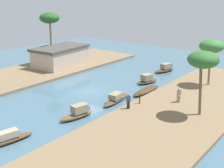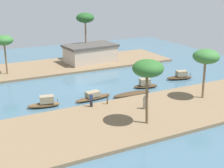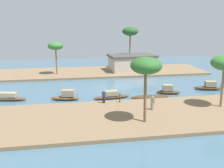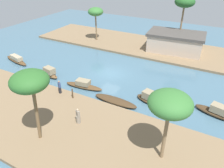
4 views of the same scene
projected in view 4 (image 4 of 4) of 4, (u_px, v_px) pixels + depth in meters
river_water at (110, 73)px, 29.37m from camera, size 62.44×62.44×0.00m
riverbank_left at (49, 122)px, 20.38m from camera, size 39.00×10.24×0.34m
riverbank_right at (142, 45)px, 38.18m from camera, size 39.00×10.24×0.34m
sampan_with_red_awning at (84, 85)px, 25.92m from camera, size 4.84×1.59×1.03m
sampan_near_left_bank at (16, 60)px, 32.32m from camera, size 5.26×2.02×1.04m
sampan_with_tall_canopy at (49, 73)px, 28.40m from camera, size 3.71×1.64×1.33m
sampan_upstream_small at (150, 98)px, 23.33m from camera, size 3.42×1.99×1.25m
sampan_midstream at (115, 101)px, 23.30m from camera, size 5.07×1.39×0.49m
sampan_open_hull at (216, 111)px, 21.34m from camera, size 4.03×2.03×1.26m
person_on_near_bank at (60, 88)px, 24.14m from camera, size 0.45×0.43×1.55m
person_by_mooring at (78, 117)px, 19.77m from camera, size 0.54×0.54×1.57m
mooring_post at (73, 93)px, 23.34m from camera, size 0.14×0.14×1.12m
palm_tree_left_near at (30, 82)px, 15.88m from camera, size 2.91×2.91×6.21m
palm_tree_left_far at (170, 104)px, 14.24m from camera, size 3.01×3.01×5.77m
palm_tree_right_tall at (185, 3)px, 33.54m from camera, size 3.12×3.12×8.15m
palm_tree_right_short at (96, 12)px, 37.77m from camera, size 2.68×2.68×5.80m
riverside_building at (175, 42)px, 34.79m from camera, size 9.13×5.91×3.01m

